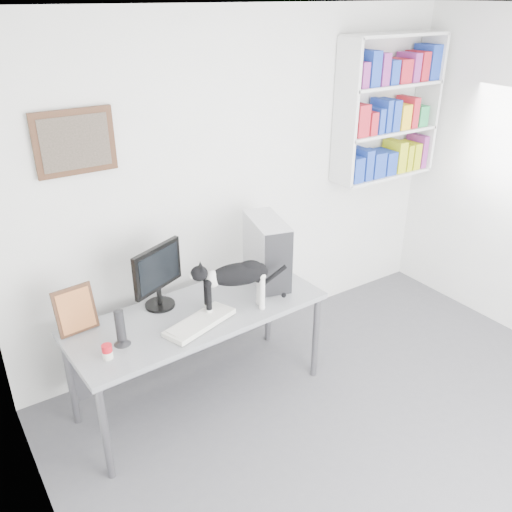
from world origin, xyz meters
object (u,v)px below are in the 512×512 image
monitor (158,277)px  leaning_print (75,309)px  desk (200,356)px  keyboard (200,322)px  soup_can (107,352)px  cat (237,286)px  pc_tower (267,251)px  bookshelf (388,108)px  speaker (120,327)px

monitor → leaning_print: bearing=154.7°
desk → keyboard: bearing=-116.9°
leaning_print → keyboard: bearing=-34.4°
leaning_print → desk: bearing=-22.3°
monitor → soup_can: size_ratio=5.00×
leaning_print → soup_can: 0.42m
keyboard → leaning_print: 0.81m
monitor → desk: bearing=-73.2°
cat → soup_can: bearing=-160.1°
cat → keyboard: bearing=-157.9°
cat → monitor: bearing=158.5°
desk → cat: cat is taller
keyboard → pc_tower: 0.81m
leaning_print → bookshelf: bearing=-1.1°
desk → speaker: speaker is taller
bookshelf → desk: bookshelf is taller
bookshelf → leaning_print: 3.10m
keyboard → leaning_print: size_ratio=1.58×
bookshelf → monitor: bearing=-174.0°
keyboard → pc_tower: bearing=2.7°
cat → leaning_print: bearing=177.8°
pc_tower → soup_can: 1.41m
cat → bookshelf: bearing=34.4°
pc_tower → leaning_print: size_ratio=1.55×
speaker → leaning_print: 0.36m
keyboard → pc_tower: pc_tower is taller
speaker → cat: bearing=10.8°
keyboard → speaker: bearing=154.0°
bookshelf → cat: 2.22m
keyboard → cat: cat is taller
speaker → keyboard: bearing=5.9°
bookshelf → keyboard: size_ratio=2.41×
bookshelf → monitor: 2.53m
bookshelf → leaning_print: bookshelf is taller
bookshelf → desk: 2.67m
soup_can → cat: cat is taller
cat → speaker: bearing=-166.1°
pc_tower → cat: size_ratio=0.82×
speaker → soup_can: bearing=-129.6°
desk → bookshelf: bearing=9.1°
keyboard → speaker: 0.53m
leaning_print → monitor: bearing=-6.8°
soup_can → bookshelf: bearing=12.4°
bookshelf → pc_tower: size_ratio=2.46×
monitor → soup_can: 0.68m
bookshelf → desk: size_ratio=0.68×
keyboard → desk: bearing=48.5°
desk → cat: (0.24, -0.13, 0.57)m
pc_tower → leaning_print: 1.43m
monitor → leaning_print: size_ratio=1.45×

